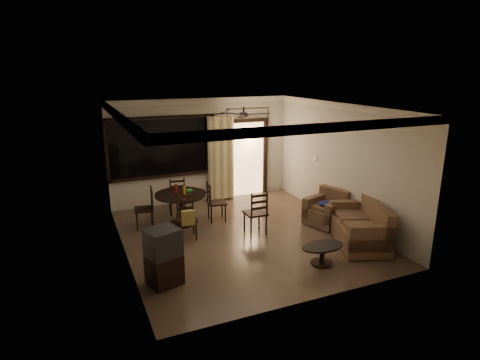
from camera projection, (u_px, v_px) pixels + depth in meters
name	position (u px, v px, depth m)	size (l,w,h in m)	color
ground	(243.00, 236.00, 8.80)	(5.50, 5.50, 0.00)	#7F6651
room_shell	(237.00, 139.00, 10.11)	(5.50, 6.70, 5.50)	beige
dining_table	(181.00, 200.00, 9.31)	(1.20, 1.20, 0.97)	black
dining_chair_west	(145.00, 216.00, 9.18)	(0.47, 0.47, 0.95)	black
dining_chair_east	(216.00, 209.00, 9.62)	(0.47, 0.47, 0.95)	black
dining_chair_south	(187.00, 225.00, 8.60)	(0.47, 0.52, 0.95)	black
dining_chair_north	(177.00, 202.00, 10.13)	(0.47, 0.47, 0.95)	black
tv_cabinet	(164.00, 257.00, 6.72)	(0.63, 0.60, 1.00)	black
sofa	(362.00, 227.00, 8.34)	(1.42, 1.86, 0.88)	#432C1F
armchair	(327.00, 210.00, 9.40)	(1.01, 1.01, 0.81)	#432C1F
coffee_table	(322.00, 252.00, 7.48)	(0.85, 0.51, 0.37)	black
side_chair	(255.00, 221.00, 8.84)	(0.45, 0.45, 1.02)	black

